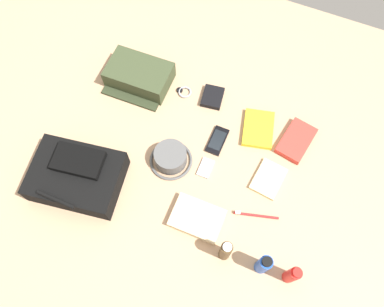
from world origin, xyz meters
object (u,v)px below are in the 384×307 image
at_px(cell_phone, 217,141).
at_px(folded_towel, 197,218).
at_px(toothbrush, 254,215).
at_px(cologne_bottle, 226,251).
at_px(paperback_novel, 296,141).
at_px(bucket_hat, 171,158).
at_px(notepad, 269,179).
at_px(media_player, 206,168).
at_px(wallet, 213,97).
at_px(travel_guidebook, 258,129).
at_px(backpack, 77,176).
at_px(toiletry_pouch, 139,76).
at_px(wristwatch, 184,92).
at_px(deodorant_spray, 264,265).
at_px(sunscreen_spray, 292,275).

distance_m(cell_phone, folded_towel, 0.35).
bearing_deg(toothbrush, cologne_bottle, 74.26).
relative_size(paperback_novel, folded_towel, 1.01).
xyz_separation_m(bucket_hat, folded_towel, (-0.20, 0.19, -0.02)).
bearing_deg(notepad, media_player, 18.65).
bearing_deg(wallet, media_player, 98.48).
relative_size(cologne_bottle, travel_guidebook, 0.80).
height_order(backpack, toothbrush, backpack).
bearing_deg(toiletry_pouch, travel_guidebook, 177.66).
height_order(paperback_novel, wristwatch, paperback_novel).
bearing_deg(cologne_bottle, bucket_hat, -38.27).
bearing_deg(backpack, bucket_hat, -143.60).
bearing_deg(deodorant_spray, sunscreen_spray, -176.95).
height_order(cell_phone, notepad, notepad).
height_order(wristwatch, folded_towel, folded_towel).
xyz_separation_m(cologne_bottle, media_player, (0.20, -0.30, -0.07)).
bearing_deg(deodorant_spray, wristwatch, -46.03).
height_order(deodorant_spray, travel_guidebook, deodorant_spray).
height_order(toiletry_pouch, media_player, toiletry_pouch).
distance_m(cell_phone, wristwatch, 0.29).
distance_m(travel_guidebook, cell_phone, 0.19).
relative_size(wallet, notepad, 0.73).
xyz_separation_m(bucket_hat, wristwatch, (0.09, -0.33, -0.03)).
distance_m(backpack, wallet, 0.68).
height_order(bucket_hat, media_player, bucket_hat).
bearing_deg(bucket_hat, travel_guidebook, -135.55).
bearing_deg(sunscreen_spray, cell_phone, -43.08).
bearing_deg(toiletry_pouch, deodorant_spray, 144.06).
distance_m(toiletry_pouch, deodorant_spray, 0.97).
bearing_deg(sunscreen_spray, media_player, -32.42).
xyz_separation_m(cologne_bottle, paperback_novel, (-0.11, -0.57, -0.07)).
distance_m(media_player, folded_towel, 0.22).
xyz_separation_m(deodorant_spray, travel_guidebook, (0.20, -0.55, -0.06)).
relative_size(toiletry_pouch, paperback_novel, 1.43).
bearing_deg(wristwatch, cell_phone, 143.53).
relative_size(wristwatch, toothbrush, 0.41).
xyz_separation_m(wallet, folded_towel, (-0.15, 0.54, 0.01)).
height_order(bucket_hat, sunscreen_spray, sunscreen_spray).
bearing_deg(wallet, cell_phone, 108.70).
relative_size(bucket_hat, wristwatch, 2.55).
height_order(bucket_hat, paperback_novel, bucket_hat).
xyz_separation_m(bucket_hat, cell_phone, (-0.15, -0.16, -0.03)).
relative_size(deodorant_spray, notepad, 1.01).
bearing_deg(bucket_hat, folded_towel, 136.69).
bearing_deg(sunscreen_spray, cologne_bottle, 3.60).
bearing_deg(notepad, travel_guidebook, -53.73).
distance_m(deodorant_spray, media_player, 0.45).
bearing_deg(notepad, wallet, -30.69).
height_order(sunscreen_spray, deodorant_spray, sunscreen_spray).
bearing_deg(folded_towel, cologne_bottle, 149.91).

